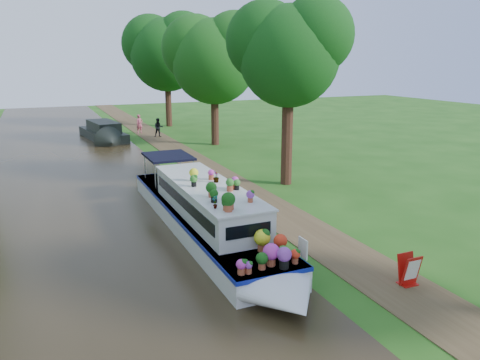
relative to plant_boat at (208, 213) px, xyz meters
The scene contains 12 objects.
ground 3.26m from the plant_boat, 44.40° to the left, with size 100.00×100.00×0.00m, color #1E4F13.
canal_water 4.43m from the plant_boat, 149.57° to the left, with size 10.00×100.00×0.02m, color black.
towpath 4.18m from the plant_boat, 32.56° to the left, with size 2.20×100.00×0.03m, color #473821.
plant_boat is the anchor object (origin of this frame).
tree_near_overhang 9.86m from the plant_boat, 41.11° to the left, with size 5.52×5.28×8.99m.
tree_near_mid 19.37m from the plant_boat, 68.72° to the left, with size 6.90×6.60×9.40m.
tree_near_far 29.63m from the plant_boat, 77.58° to the left, with size 7.59×7.26×10.30m.
second_boat 22.57m from the plant_boat, 91.27° to the left, with size 3.04×7.74×1.45m.
sandwich_board 6.96m from the plant_boat, 56.76° to the right, with size 0.54×0.43×0.87m.
pedestrian_pink 24.90m from the plant_boat, 83.66° to the left, with size 0.58×0.38×1.59m, color #E05C7C.
pedestrian_dark 22.52m from the plant_boat, 80.40° to the left, with size 0.73×0.57×1.50m, color black.
verge_plant 6.01m from the plant_boat, 67.38° to the left, with size 0.38×0.33×0.42m, color #2F5E1C.
Camera 1 is at (-7.47, -17.02, 6.09)m, focal length 35.00 mm.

